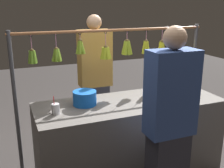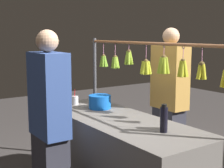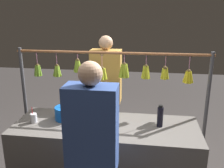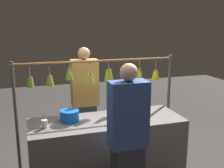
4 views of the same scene
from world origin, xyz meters
TOP-DOWN VIEW (x-y plane):
  - market_counter at (0.00, 0.00)m, footprint 2.04×0.74m
  - display_rack at (-0.02, -0.44)m, footprint 2.38×0.14m
  - water_bottle at (-0.59, -0.05)m, footprint 0.07×0.07m
  - blue_bucket at (0.48, -0.09)m, footprint 0.25×0.25m
  - drink_cup at (0.81, 0.05)m, footprint 0.08×0.08m
  - vendor_person at (0.13, -0.81)m, footprint 0.42×0.23m
  - customer_person at (-0.02, 0.74)m, footprint 0.41×0.22m

SIDE VIEW (x-z plane):
  - market_counter at x=0.00m, z-range 0.00..0.86m
  - customer_person at x=-0.02m, z-range -0.01..1.71m
  - vendor_person at x=0.13m, z-range -0.01..1.74m
  - drink_cup at x=0.81m, z-range 0.82..1.00m
  - blue_bucket at x=0.48m, z-range 0.86..1.01m
  - water_bottle at x=-0.59m, z-range 0.85..1.10m
  - display_rack at x=-0.02m, z-range 0.40..2.02m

